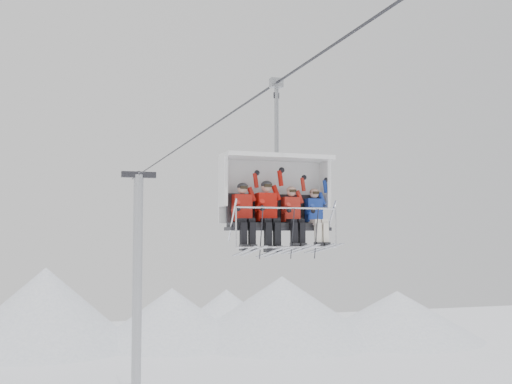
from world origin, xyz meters
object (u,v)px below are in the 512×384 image
object	(u,v)px
skier_far_right	(316,216)
lift_tower_right	(137,305)
chairlift_carrier	(275,192)
skier_center_left	(268,212)
skier_far_left	(243,213)
skier_center_right	(293,215)

from	to	relation	value
skier_far_right	lift_tower_right	bearing A→B (deg)	92.19
chairlift_carrier	skier_center_left	distance (m)	0.63
chairlift_carrier	skier_far_right	distance (m)	1.11
skier_center_left	skier_far_right	distance (m)	1.19
chairlift_carrier	skier_far_left	size ratio (longest dim) A/B	2.36
skier_center_right	skier_far_right	size ratio (longest dim) A/B	1.00
skier_center_left	chairlift_carrier	bearing A→B (deg)	47.16
skier_far_left	skier_far_right	size ratio (longest dim) A/B	1.00
skier_far_left	skier_center_left	xyz separation A→B (m)	(0.58, 0.01, 0.03)
lift_tower_right	skier_center_right	xyz separation A→B (m)	(0.33, -23.73, 4.41)
skier_center_left	skier_far_right	size ratio (longest dim) A/B	1.03
skier_center_left	skier_far_right	xyz separation A→B (m)	(1.19, -0.02, -0.07)
skier_far_left	lift_tower_right	bearing A→B (deg)	87.92
skier_center_left	skier_far_right	bearing A→B (deg)	-0.94
lift_tower_right	skier_center_left	distance (m)	24.13
lift_tower_right	skier_center_left	xyz separation A→B (m)	(-0.28, -23.71, 4.46)
chairlift_carrier	skier_center_left	world-z (taller)	chairlift_carrier
skier_center_left	skier_far_left	bearing A→B (deg)	-179.29
lift_tower_right	skier_far_right	world-z (taller)	lift_tower_right
skier_center_right	lift_tower_right	bearing A→B (deg)	90.79
skier_center_right	skier_far_right	xyz separation A→B (m)	(0.58, -0.00, -0.02)
lift_tower_right	skier_far_right	xyz separation A→B (m)	(0.91, -23.73, 4.39)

